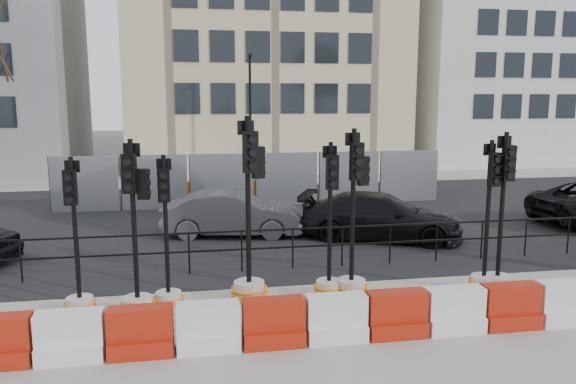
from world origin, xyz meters
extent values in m
plane|color=#51514C|center=(0.00, 0.00, 0.00)|extent=(120.00, 120.00, 0.00)
cube|color=gray|center=(0.00, -3.00, 0.01)|extent=(40.00, 6.00, 0.02)
cube|color=black|center=(0.00, 7.00, 0.01)|extent=(40.00, 14.00, 0.03)
cube|color=gray|center=(0.00, 16.00, 0.01)|extent=(40.00, 4.00, 0.02)
cube|color=beige|center=(2.00, 22.00, 9.00)|extent=(15.00, 10.00, 18.00)
cube|color=silver|center=(17.00, 22.00, 8.00)|extent=(12.00, 9.00, 16.00)
cylinder|color=black|center=(-6.00, 1.20, 0.50)|extent=(0.04, 0.04, 1.00)
cylinder|color=black|center=(-4.80, 1.20, 0.50)|extent=(0.04, 0.04, 1.00)
cylinder|color=black|center=(-3.60, 1.20, 0.50)|extent=(0.04, 0.04, 1.00)
cylinder|color=black|center=(-2.40, 1.20, 0.50)|extent=(0.04, 0.04, 1.00)
cylinder|color=black|center=(-1.20, 1.20, 0.50)|extent=(0.04, 0.04, 1.00)
cylinder|color=black|center=(0.00, 1.20, 0.50)|extent=(0.04, 0.04, 1.00)
cylinder|color=black|center=(1.20, 1.20, 0.50)|extent=(0.04, 0.04, 1.00)
cylinder|color=black|center=(2.40, 1.20, 0.50)|extent=(0.04, 0.04, 1.00)
cylinder|color=black|center=(3.60, 1.20, 0.50)|extent=(0.04, 0.04, 1.00)
cylinder|color=black|center=(4.80, 1.20, 0.50)|extent=(0.04, 0.04, 1.00)
cylinder|color=black|center=(6.00, 1.20, 0.50)|extent=(0.04, 0.04, 1.00)
cylinder|color=black|center=(7.20, 1.20, 0.50)|extent=(0.04, 0.04, 1.00)
cube|color=black|center=(0.00, 1.20, 0.98)|extent=(18.00, 0.04, 0.04)
cube|color=black|center=(0.00, 1.20, 0.55)|extent=(18.00, 0.04, 0.04)
cube|color=gray|center=(-6.00, 9.00, 1.00)|extent=(2.30, 0.05, 2.00)
cylinder|color=black|center=(-7.15, 9.00, 1.00)|extent=(0.05, 0.05, 2.00)
cube|color=gray|center=(-3.60, 9.00, 1.00)|extent=(2.30, 0.05, 2.00)
cylinder|color=black|center=(-4.75, 9.00, 1.00)|extent=(0.05, 0.05, 2.00)
cube|color=gray|center=(-1.20, 9.00, 1.00)|extent=(2.30, 0.05, 2.00)
cylinder|color=black|center=(-2.35, 9.00, 1.00)|extent=(0.05, 0.05, 2.00)
cube|color=gray|center=(1.20, 9.00, 1.00)|extent=(2.30, 0.05, 2.00)
cylinder|color=black|center=(0.05, 9.00, 1.00)|extent=(0.05, 0.05, 2.00)
cube|color=gray|center=(3.60, 9.00, 1.00)|extent=(2.30, 0.05, 2.00)
cylinder|color=black|center=(2.45, 9.00, 1.00)|extent=(0.05, 0.05, 2.00)
cube|color=gray|center=(6.00, 9.00, 1.00)|extent=(2.30, 0.05, 2.00)
cylinder|color=black|center=(4.85, 9.00, 1.00)|extent=(0.05, 0.05, 2.00)
cube|color=orange|center=(-4.00, 10.50, 0.40)|extent=(1.00, 0.40, 0.80)
cube|color=orange|center=(-2.00, 10.50, 0.40)|extent=(1.00, 0.40, 0.80)
cube|color=orange|center=(0.00, 10.50, 0.40)|extent=(1.00, 0.40, 0.80)
cube|color=orange|center=(2.00, 10.50, 0.40)|extent=(1.00, 0.40, 0.80)
cube|color=orange|center=(4.00, 10.50, 0.40)|extent=(1.00, 0.40, 0.80)
cube|color=orange|center=(6.00, 10.50, 0.40)|extent=(1.00, 0.40, 0.80)
cylinder|color=black|center=(0.50, 15.00, 3.00)|extent=(0.12, 0.12, 6.00)
cube|color=black|center=(0.50, 14.75, 5.90)|extent=(0.12, 0.50, 0.12)
cube|color=white|center=(-4.20, -2.80, 0.15)|extent=(1.00, 0.50, 0.30)
cube|color=white|center=(-4.20, -2.80, 0.55)|extent=(1.00, 0.35, 0.50)
cube|color=red|center=(-3.15, -2.80, 0.15)|extent=(1.00, 0.50, 0.30)
cube|color=red|center=(-3.15, -2.80, 0.55)|extent=(1.00, 0.35, 0.50)
cube|color=white|center=(-2.10, -2.80, 0.15)|extent=(1.00, 0.50, 0.30)
cube|color=white|center=(-2.10, -2.80, 0.55)|extent=(1.00, 0.35, 0.50)
cube|color=red|center=(-1.05, -2.80, 0.15)|extent=(1.00, 0.50, 0.30)
cube|color=red|center=(-1.05, -2.80, 0.55)|extent=(1.00, 0.35, 0.50)
cube|color=white|center=(0.00, -2.80, 0.15)|extent=(1.00, 0.50, 0.30)
cube|color=white|center=(0.00, -2.80, 0.55)|extent=(1.00, 0.35, 0.50)
cube|color=red|center=(1.05, -2.80, 0.15)|extent=(1.00, 0.50, 0.30)
cube|color=red|center=(1.05, -2.80, 0.55)|extent=(1.00, 0.35, 0.50)
cube|color=white|center=(2.10, -2.80, 0.15)|extent=(1.00, 0.50, 0.30)
cube|color=white|center=(2.10, -2.80, 0.55)|extent=(1.00, 0.35, 0.50)
cube|color=red|center=(3.15, -2.80, 0.15)|extent=(1.00, 0.50, 0.30)
cube|color=red|center=(3.15, -2.80, 0.55)|extent=(1.00, 0.35, 0.50)
cube|color=white|center=(4.20, -2.80, 0.15)|extent=(1.00, 0.50, 0.30)
cube|color=white|center=(4.20, -2.80, 0.55)|extent=(1.00, 0.35, 0.50)
cylinder|color=beige|center=(-4.41, -0.92, 0.18)|extent=(0.49, 0.49, 0.36)
torus|color=orange|center=(-4.41, -0.92, 0.11)|extent=(0.59, 0.59, 0.05)
torus|color=orange|center=(-4.41, -0.92, 0.18)|extent=(0.59, 0.59, 0.05)
torus|color=orange|center=(-4.41, -0.92, 0.25)|extent=(0.59, 0.59, 0.05)
cylinder|color=black|center=(-4.41, -0.92, 1.63)|extent=(0.08, 0.08, 2.71)
cube|color=black|center=(-4.43, -1.02, 2.44)|extent=(0.23, 0.16, 0.63)
cylinder|color=black|center=(-4.44, -1.10, 2.24)|extent=(0.14, 0.07, 0.14)
cylinder|color=black|center=(-4.44, -1.10, 2.44)|extent=(0.14, 0.07, 0.14)
cylinder|color=black|center=(-4.44, -1.10, 2.64)|extent=(0.14, 0.07, 0.14)
cube|color=black|center=(-4.40, -0.86, 2.80)|extent=(0.27, 0.07, 0.22)
cylinder|color=beige|center=(-3.34, -1.20, 0.20)|extent=(0.54, 0.54, 0.40)
torus|color=orange|center=(-3.34, -1.20, 0.12)|extent=(0.65, 0.65, 0.05)
torus|color=orange|center=(-3.34, -1.20, 0.20)|extent=(0.65, 0.65, 0.05)
torus|color=orange|center=(-3.34, -1.20, 0.28)|extent=(0.65, 0.65, 0.05)
cylinder|color=black|center=(-3.34, -1.20, 1.80)|extent=(0.09, 0.09, 3.00)
cube|color=black|center=(-3.37, -1.32, 2.70)|extent=(0.27, 0.19, 0.70)
cylinder|color=black|center=(-3.39, -1.40, 2.48)|extent=(0.16, 0.08, 0.15)
cylinder|color=black|center=(-3.39, -1.40, 2.70)|extent=(0.16, 0.08, 0.15)
cylinder|color=black|center=(-3.39, -1.40, 2.92)|extent=(0.16, 0.08, 0.15)
cube|color=black|center=(-3.33, -1.14, 3.10)|extent=(0.30, 0.10, 0.24)
cube|color=black|center=(-3.15, -1.25, 2.50)|extent=(0.22, 0.17, 0.55)
cylinder|color=beige|center=(-2.80, -0.91, 0.18)|extent=(0.49, 0.49, 0.36)
torus|color=orange|center=(-2.80, -0.91, 0.11)|extent=(0.59, 0.59, 0.05)
torus|color=orange|center=(-2.80, -0.91, 0.18)|extent=(0.59, 0.59, 0.05)
torus|color=orange|center=(-2.80, -0.91, 0.25)|extent=(0.59, 0.59, 0.05)
cylinder|color=black|center=(-2.80, -0.91, 1.63)|extent=(0.08, 0.08, 2.71)
cube|color=black|center=(-2.80, -1.02, 2.44)|extent=(0.22, 0.14, 0.63)
cylinder|color=black|center=(-2.80, -1.09, 2.24)|extent=(0.14, 0.05, 0.14)
cylinder|color=black|center=(-2.80, -1.09, 2.44)|extent=(0.14, 0.05, 0.14)
cylinder|color=black|center=(-2.80, -1.09, 2.64)|extent=(0.14, 0.05, 0.14)
cube|color=black|center=(-2.79, -0.86, 2.80)|extent=(0.27, 0.04, 0.22)
cylinder|color=beige|center=(-1.24, -0.81, 0.22)|extent=(0.60, 0.60, 0.45)
torus|color=orange|center=(-1.24, -0.81, 0.13)|extent=(0.72, 0.72, 0.06)
torus|color=orange|center=(-1.24, -0.81, 0.22)|extent=(0.72, 0.72, 0.06)
torus|color=orange|center=(-1.24, -0.81, 0.31)|extent=(0.72, 0.72, 0.06)
cylinder|color=black|center=(-1.24, -0.81, 2.01)|extent=(0.10, 0.10, 3.34)
cube|color=black|center=(-1.20, -0.94, 3.01)|extent=(0.30, 0.24, 0.78)
cylinder|color=black|center=(-1.17, -1.02, 2.76)|extent=(0.18, 0.11, 0.17)
cylinder|color=black|center=(-1.17, -1.02, 3.01)|extent=(0.18, 0.11, 0.17)
cylinder|color=black|center=(-1.17, -1.02, 3.26)|extent=(0.18, 0.11, 0.17)
cube|color=black|center=(-1.26, -0.75, 3.46)|extent=(0.33, 0.14, 0.27)
cube|color=black|center=(-1.03, -0.74, 2.79)|extent=(0.26, 0.21, 0.61)
cylinder|color=beige|center=(0.37, -0.84, 0.19)|extent=(0.52, 0.52, 0.38)
torus|color=orange|center=(0.37, -0.84, 0.12)|extent=(0.62, 0.62, 0.05)
torus|color=orange|center=(0.37, -0.84, 0.19)|extent=(0.62, 0.62, 0.05)
torus|color=orange|center=(0.37, -0.84, 0.27)|extent=(0.62, 0.62, 0.05)
cylinder|color=black|center=(0.37, -0.84, 1.73)|extent=(0.09, 0.09, 2.88)
cube|color=black|center=(0.38, -0.96, 2.59)|extent=(0.24, 0.15, 0.67)
cylinder|color=black|center=(0.38, -1.03, 2.38)|extent=(0.15, 0.06, 0.14)
cylinder|color=black|center=(0.38, -1.03, 2.59)|extent=(0.15, 0.06, 0.14)
cylinder|color=black|center=(0.38, -1.03, 2.80)|extent=(0.15, 0.06, 0.14)
cube|color=black|center=(0.37, -0.78, 2.98)|extent=(0.29, 0.05, 0.23)
cylinder|color=beige|center=(0.80, -0.95, 0.21)|extent=(0.56, 0.56, 0.42)
torus|color=orange|center=(0.80, -0.95, 0.12)|extent=(0.68, 0.68, 0.05)
torus|color=orange|center=(0.80, -0.95, 0.21)|extent=(0.68, 0.68, 0.05)
torus|color=orange|center=(0.80, -0.95, 0.29)|extent=(0.68, 0.68, 0.05)
cylinder|color=black|center=(0.80, -0.95, 1.87)|extent=(0.09, 0.09, 3.12)
cube|color=black|center=(0.83, -1.07, 2.81)|extent=(0.27, 0.19, 0.73)
cylinder|color=black|center=(0.84, -1.16, 2.58)|extent=(0.16, 0.08, 0.16)
cylinder|color=black|center=(0.84, -1.16, 2.81)|extent=(0.16, 0.08, 0.16)
cylinder|color=black|center=(0.84, -1.16, 3.04)|extent=(0.16, 0.08, 0.16)
cube|color=black|center=(0.79, -0.89, 3.22)|extent=(0.31, 0.09, 0.25)
cube|color=black|center=(1.01, -0.91, 2.60)|extent=(0.23, 0.17, 0.57)
cylinder|color=beige|center=(3.60, -1.10, 0.19)|extent=(0.52, 0.52, 0.39)
torus|color=orange|center=(3.60, -1.10, 0.12)|extent=(0.63, 0.63, 0.05)
torus|color=orange|center=(3.60, -1.10, 0.19)|extent=(0.63, 0.63, 0.05)
torus|color=orange|center=(3.60, -1.10, 0.27)|extent=(0.63, 0.63, 0.05)
cylinder|color=black|center=(3.60, -1.10, 1.74)|extent=(0.09, 0.09, 2.90)
cube|color=black|center=(3.62, -1.21, 2.61)|extent=(0.25, 0.18, 0.68)
cylinder|color=black|center=(3.64, -1.29, 2.39)|extent=(0.15, 0.08, 0.14)
cylinder|color=black|center=(3.64, -1.29, 2.61)|extent=(0.15, 0.08, 0.14)
cylinder|color=black|center=(3.64, -1.29, 2.82)|extent=(0.15, 0.08, 0.14)
cube|color=black|center=(3.59, -1.04, 2.99)|extent=(0.29, 0.08, 0.23)
cylinder|color=beige|center=(3.86, -1.17, 0.20)|extent=(0.55, 0.55, 0.41)
torus|color=orange|center=(3.86, -1.17, 0.12)|extent=(0.66, 0.66, 0.05)
torus|color=orange|center=(3.86, -1.17, 0.20)|extent=(0.66, 0.66, 0.05)
torus|color=orange|center=(3.86, -1.17, 0.28)|extent=(0.66, 0.66, 0.05)
cylinder|color=black|center=(3.86, -1.17, 1.82)|extent=(0.09, 0.09, 3.04)
cube|color=black|center=(3.86, -1.29, 2.74)|extent=(0.25, 0.16, 0.71)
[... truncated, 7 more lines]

